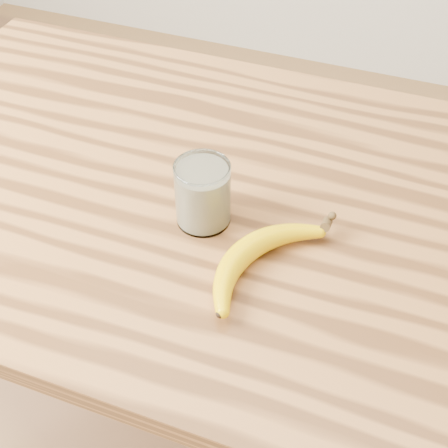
% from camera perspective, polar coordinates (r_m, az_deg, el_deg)
% --- Properties ---
extents(table, '(1.20, 0.80, 0.90)m').
position_cam_1_polar(table, '(1.12, -3.27, -1.28)').
color(table, '#985F2F').
rests_on(table, ground).
extents(smoothie_glass, '(0.08, 0.08, 0.11)m').
position_cam_1_polar(smoothie_glass, '(0.93, -1.95, 2.74)').
color(smoothie_glass, white).
rests_on(smoothie_glass, table).
extents(banana, '(0.23, 0.33, 0.04)m').
position_cam_1_polar(banana, '(0.90, 2.03, -2.38)').
color(banana, '#DEAD00').
rests_on(banana, table).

